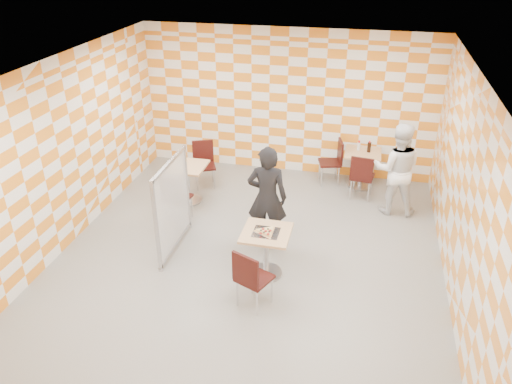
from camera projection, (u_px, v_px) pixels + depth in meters
The scene contains 15 objects.
room_shell at pixel (255, 161), 7.64m from camera, with size 7.00×7.00×7.00m.
main_table at pixel (266, 246), 7.36m from camera, with size 0.70×0.70×0.75m.
second_table at pixel (362, 163), 9.95m from camera, with size 0.70×0.70×0.75m.
empty_table at pixel (187, 177), 9.39m from camera, with size 0.70×0.70×0.75m.
chair_main_front at pixel (250, 276), 6.66m from camera, with size 0.56×0.56×0.92m.
chair_second_front at pixel (362, 174), 9.42m from camera, with size 0.48×0.48×0.92m.
chair_second_side at pixel (335, 158), 10.06m from camera, with size 0.52×0.51×0.92m.
chair_empty_near at pixel (175, 196), 8.67m from camera, with size 0.47×0.47×0.92m.
chair_empty_far at pixel (204, 160), 10.00m from camera, with size 0.56×0.56×0.92m.
partition at pixel (173, 206), 7.86m from camera, with size 0.08×1.38×1.55m.
man_dark at pixel (267, 198), 7.91m from camera, with size 0.64×0.42×1.75m, color black.
man_white at pixel (397, 169), 8.89m from camera, with size 0.83×0.65×1.72m, color white.
pizza_on_foil at pixel (266, 231), 7.23m from camera, with size 0.40×0.40×0.04m.
sport_bottle at pixel (359, 146), 9.89m from camera, with size 0.06×0.06×0.20m.
soda_bottle at pixel (369, 147), 9.79m from camera, with size 0.07×0.07×0.23m.
Camera 1 is at (1.58, -6.25, 4.66)m, focal length 35.00 mm.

